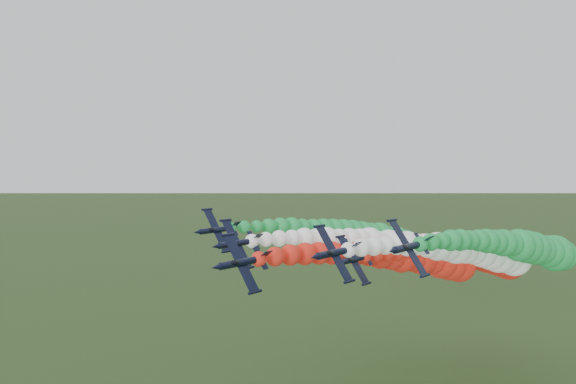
{
  "coord_description": "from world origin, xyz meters",
  "views": [
    {
      "loc": [
        55.3,
        -69.58,
        51.58
      ],
      "look_at": [
        -5.02,
        3.12,
        46.89
      ],
      "focal_mm": 35.0,
      "sensor_mm": 36.0,
      "label": 1
    }
  ],
  "objects_px": {
    "jet_outer_right": "(531,249)",
    "jet_inner_left": "(396,246)",
    "jet_outer_left": "(365,235)",
    "jet_trail": "(480,258)",
    "jet_inner_right": "(480,253)",
    "jet_lead": "(417,260)"
  },
  "relations": [
    {
      "from": "jet_inner_left",
      "to": "jet_outer_right",
      "type": "bearing_deg",
      "value": 12.79
    },
    {
      "from": "jet_inner_right",
      "to": "jet_trail",
      "type": "xyz_separation_m",
      "value": [
        -5.76,
        15.52,
        -3.77
      ]
    },
    {
      "from": "jet_inner_right",
      "to": "jet_outer_left",
      "type": "height_order",
      "value": "jet_outer_left"
    },
    {
      "from": "jet_lead",
      "to": "jet_inner_left",
      "type": "height_order",
      "value": "jet_inner_left"
    },
    {
      "from": "jet_inner_left",
      "to": "jet_trail",
      "type": "distance_m",
      "value": 21.9
    },
    {
      "from": "jet_inner_left",
      "to": "jet_trail",
      "type": "relative_size",
      "value": 0.99
    },
    {
      "from": "jet_lead",
      "to": "jet_trail",
      "type": "distance_m",
      "value": 27.56
    },
    {
      "from": "jet_inner_left",
      "to": "jet_outer_left",
      "type": "height_order",
      "value": "jet_outer_left"
    },
    {
      "from": "jet_inner_left",
      "to": "jet_outer_right",
      "type": "relative_size",
      "value": 1.0
    },
    {
      "from": "jet_inner_right",
      "to": "jet_outer_left",
      "type": "distance_m",
      "value": 32.62
    },
    {
      "from": "jet_trail",
      "to": "jet_outer_right",
      "type": "bearing_deg",
      "value": -31.18
    },
    {
      "from": "jet_outer_right",
      "to": "jet_trail",
      "type": "bearing_deg",
      "value": 148.82
    },
    {
      "from": "jet_inner_left",
      "to": "jet_outer_left",
      "type": "relative_size",
      "value": 1.0
    },
    {
      "from": "jet_inner_left",
      "to": "jet_inner_right",
      "type": "height_order",
      "value": "jet_inner_right"
    },
    {
      "from": "jet_inner_left",
      "to": "jet_outer_right",
      "type": "height_order",
      "value": "jet_outer_right"
    },
    {
      "from": "jet_lead",
      "to": "jet_outer_left",
      "type": "distance_m",
      "value": 28.16
    },
    {
      "from": "jet_inner_right",
      "to": "jet_outer_left",
      "type": "xyz_separation_m",
      "value": [
        -32.29,
        4.53,
        0.85
      ]
    },
    {
      "from": "jet_inner_left",
      "to": "jet_inner_right",
      "type": "relative_size",
      "value": 1.0
    },
    {
      "from": "jet_lead",
      "to": "jet_outer_left",
      "type": "bearing_deg",
      "value": 144.81
    },
    {
      "from": "jet_outer_left",
      "to": "jet_outer_right",
      "type": "xyz_separation_m",
      "value": [
        41.13,
        2.15,
        0.16
      ]
    },
    {
      "from": "jet_inner_left",
      "to": "jet_inner_right",
      "type": "xyz_separation_m",
      "value": [
        20.79,
        0.04,
        0.41
      ]
    },
    {
      "from": "jet_outer_right",
      "to": "jet_inner_left",
      "type": "bearing_deg",
      "value": -167.21
    }
  ]
}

